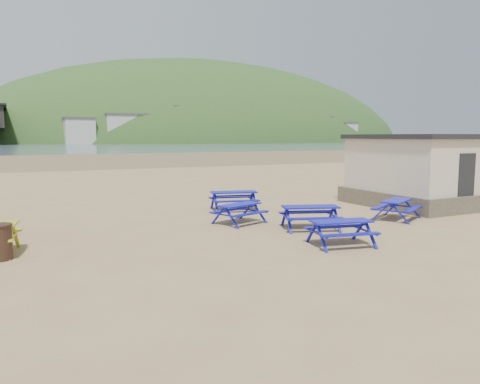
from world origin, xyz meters
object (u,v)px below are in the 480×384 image
picnic_table_blue_a (239,214)px  picnic_table_blue_b (234,201)px  litter_bin (0,242)px  amenity_block (441,169)px

picnic_table_blue_a → picnic_table_blue_b: picnic_table_blue_b is taller
picnic_table_blue_b → litter_bin: (-8.62, -4.45, 0.06)m
litter_bin → amenity_block: size_ratio=0.12×
picnic_table_blue_a → litter_bin: 7.70m
amenity_block → picnic_table_blue_b: bearing=165.9°
picnic_table_blue_a → picnic_table_blue_b: 2.96m
litter_bin → amenity_block: bearing=6.7°
litter_bin → amenity_block: (17.98, 2.10, 1.11)m
litter_bin → amenity_block: amenity_block is taller
picnic_table_blue_b → litter_bin: size_ratio=2.44×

